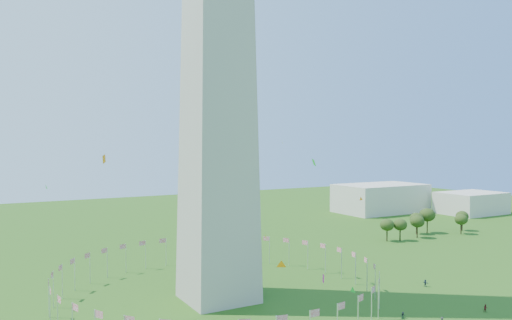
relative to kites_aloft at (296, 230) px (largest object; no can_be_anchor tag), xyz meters
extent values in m
cylinder|color=silver|center=(31.96, 23.32, -16.24)|extent=(0.24, 0.24, 9.00)
cylinder|color=silver|center=(31.35, 30.27, -16.24)|extent=(0.24, 0.24, 9.00)
cylinder|color=silver|center=(29.54, 37.00, -16.24)|extent=(0.24, 0.24, 9.00)
cylinder|color=silver|center=(26.60, 43.32, -16.24)|extent=(0.24, 0.24, 9.00)
cylinder|color=silver|center=(22.60, 49.03, -16.24)|extent=(0.24, 0.24, 9.00)
cylinder|color=silver|center=(17.67, 53.96, -16.24)|extent=(0.24, 0.24, 9.00)
cylinder|color=silver|center=(11.96, 57.96, -16.24)|extent=(0.24, 0.24, 9.00)
cylinder|color=silver|center=(5.64, 60.91, -16.24)|extent=(0.24, 0.24, 9.00)
cylinder|color=silver|center=(-1.10, 62.71, -16.24)|extent=(0.24, 0.24, 9.00)
cylinder|color=silver|center=(-8.04, 63.32, -16.24)|extent=(0.24, 0.24, 9.00)
cylinder|color=silver|center=(-14.99, 62.71, -16.24)|extent=(0.24, 0.24, 9.00)
cylinder|color=silver|center=(-21.73, 60.91, -16.24)|extent=(0.24, 0.24, 9.00)
cylinder|color=silver|center=(-28.04, 57.96, -16.24)|extent=(0.24, 0.24, 9.00)
cylinder|color=silver|center=(-33.76, 53.96, -16.24)|extent=(0.24, 0.24, 9.00)
cylinder|color=silver|center=(-38.69, 49.03, -16.24)|extent=(0.24, 0.24, 9.00)
cylinder|color=silver|center=(-42.69, 43.32, -16.24)|extent=(0.24, 0.24, 9.00)
cylinder|color=silver|center=(-45.63, 37.00, -16.24)|extent=(0.24, 0.24, 9.00)
cylinder|color=silver|center=(-47.44, 30.27, -16.24)|extent=(0.24, 0.24, 9.00)
cylinder|color=silver|center=(-48.04, 23.32, -16.24)|extent=(0.24, 0.24, 9.00)
cylinder|color=silver|center=(-47.44, 16.37, -16.24)|extent=(0.24, 0.24, 9.00)
cylinder|color=silver|center=(5.64, -14.27, -16.24)|extent=(0.24, 0.24, 9.00)
cylinder|color=silver|center=(11.96, -11.32, -16.24)|extent=(0.24, 0.24, 9.00)
cylinder|color=silver|center=(17.67, -7.32, -16.24)|extent=(0.24, 0.24, 9.00)
cylinder|color=silver|center=(22.60, -2.39, -16.24)|extent=(0.24, 0.24, 9.00)
cylinder|color=silver|center=(26.60, 3.32, -16.24)|extent=(0.24, 0.24, 9.00)
cylinder|color=silver|center=(29.54, 9.64, -16.24)|extent=(0.24, 0.24, 9.00)
cylinder|color=silver|center=(31.35, 16.37, -16.24)|extent=(0.24, 0.24, 9.00)
cube|color=beige|center=(141.96, 123.32, -12.74)|extent=(50.00, 30.00, 16.00)
cube|color=beige|center=(181.96, 93.32, -14.74)|extent=(35.00, 25.00, 12.00)
imported|color=black|center=(22.82, -9.83, -20.01)|extent=(1.07, 0.83, 1.46)
imported|color=#1B2040|center=(46.96, 5.30, -19.77)|extent=(0.78, 1.80, 1.94)
imported|color=#5E1518|center=(42.88, -16.46, -19.81)|extent=(1.16, 1.12, 1.88)
plane|color=orange|center=(0.78, 7.20, -9.49)|extent=(1.87, 2.21, 2.61)
plane|color=orange|center=(-42.11, -3.20, 16.45)|extent=(0.49, 1.70, 1.77)
plane|color=green|center=(-46.44, 40.53, 8.35)|extent=(0.53, 1.63, 1.63)
plane|color=yellow|center=(-0.48, 12.30, -3.57)|extent=(0.94, 0.79, 1.22)
plane|color=green|center=(3.15, -2.31, 14.96)|extent=(1.75, 1.16, 1.85)
plane|color=white|center=(10.95, 22.79, 19.29)|extent=(1.02, 1.04, 1.39)
plane|color=green|center=(15.99, -0.49, -15.74)|extent=(0.43, 1.64, 1.67)
plane|color=#CC2699|center=(8.61, 1.28, -12.36)|extent=(1.80, 0.98, 2.05)
plane|color=orange|center=(34.63, 18.06, 3.14)|extent=(1.18, 0.16, 1.16)
ellipsoid|color=#354E1A|center=(83.53, 57.85, -16.30)|extent=(5.69, 5.69, 8.89)
ellipsoid|color=#354E1A|center=(89.01, 56.07, -16.36)|extent=(5.61, 5.61, 8.77)
ellipsoid|color=#354E1A|center=(99.59, 56.79, -16.08)|extent=(5.98, 5.98, 9.34)
ellipsoid|color=#354E1A|center=(106.09, 63.13, -16.13)|extent=(5.91, 5.91, 9.24)
ellipsoid|color=#354E1A|center=(112.25, 62.73, -15.35)|extent=(6.91, 6.91, 10.79)
ellipsoid|color=#354E1A|center=(123.17, 53.67, -16.47)|extent=(5.47, 5.47, 8.55)
ellipsoid|color=#354E1A|center=(130.69, 59.04, -16.32)|extent=(5.66, 5.66, 8.85)
camera|label=1|loc=(-61.47, -91.17, 19.29)|focal=35.00mm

